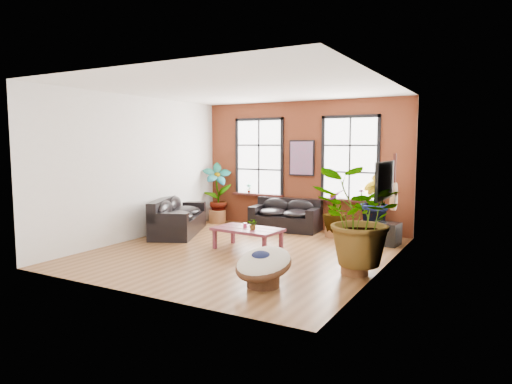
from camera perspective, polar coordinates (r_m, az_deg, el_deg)
room at (r=9.89m, az=-1.28°, el=2.62°), size 6.04×6.54×3.54m
sofa_back at (r=12.45m, az=3.77°, el=-3.00°), size 1.92×1.06×0.85m
sofa_left at (r=12.11m, az=-9.91°, el=-3.15°), size 1.87×2.55×0.93m
coffee_table at (r=10.13m, az=-1.06°, el=-4.85°), size 1.55×0.97×0.57m
papasan_chair at (r=7.54m, az=0.92°, el=-9.11°), size 1.11×1.12×0.70m
poster at (r=12.59m, az=5.74°, el=4.24°), size 0.74×0.06×0.98m
tv_wall_unit at (r=9.23m, az=16.10°, el=0.87°), size 0.13×1.86×1.20m
media_box at (r=11.03m, az=15.87°, el=-5.04°), size 0.67×0.58×0.52m
pot_back_left at (r=13.64m, az=-4.85°, el=-3.06°), size 0.68×0.68×0.37m
pot_back_right at (r=11.91m, az=14.23°, el=-4.49°), size 0.58×0.58×0.40m
pot_right_wall at (r=8.48m, az=12.23°, el=-8.80°), size 0.60×0.60×0.36m
pot_mid at (r=11.72m, az=9.73°, el=-4.72°), size 0.52×0.52×0.33m
floor_plant_back_left at (r=13.58m, az=-4.86°, el=0.23°), size 1.04×0.99×1.64m
floor_plant_back_right at (r=11.79m, az=14.51°, el=-0.96°), size 1.02×1.10×1.58m
floor_plant_right_wall at (r=8.27m, az=12.36°, el=-3.17°), size 1.94×1.82×1.74m
floor_plant_mid at (r=11.61m, az=9.78°, el=-2.30°), size 0.75×0.75×1.06m
table_plant at (r=9.88m, az=-0.36°, el=-4.05°), size 0.23×0.20×0.25m
sill_plant_left at (r=13.34m, az=-0.91°, el=0.43°), size 0.17×0.17×0.27m
sill_plant_right at (r=12.03m, az=13.04°, el=-0.33°), size 0.19×0.19×0.27m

